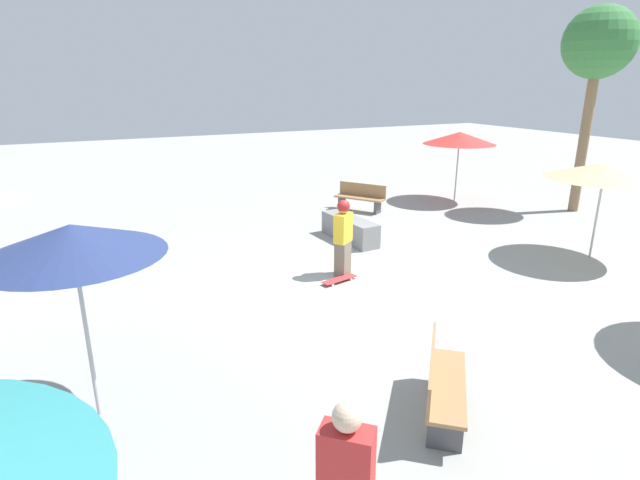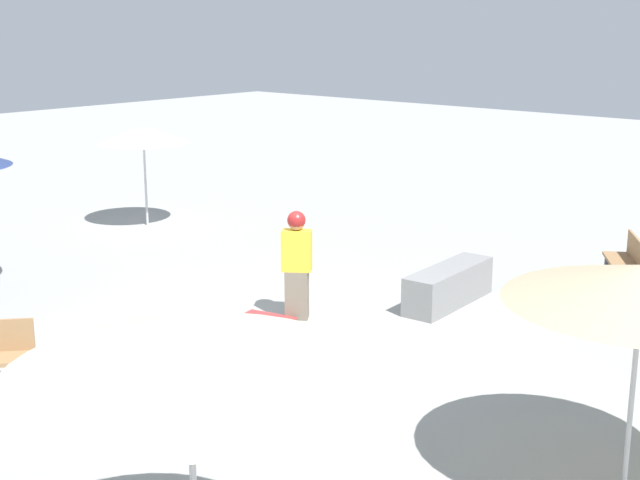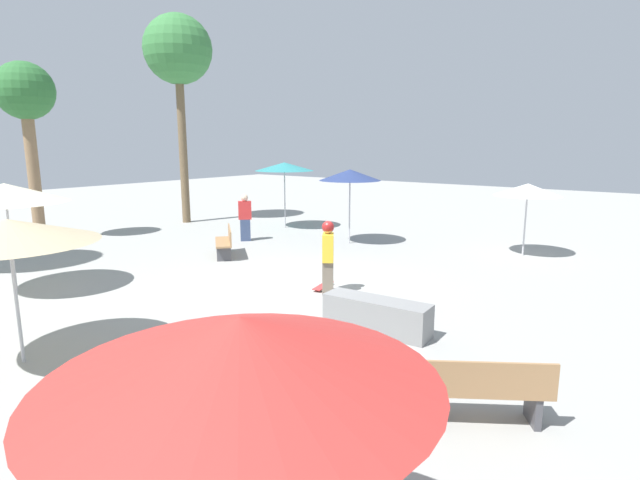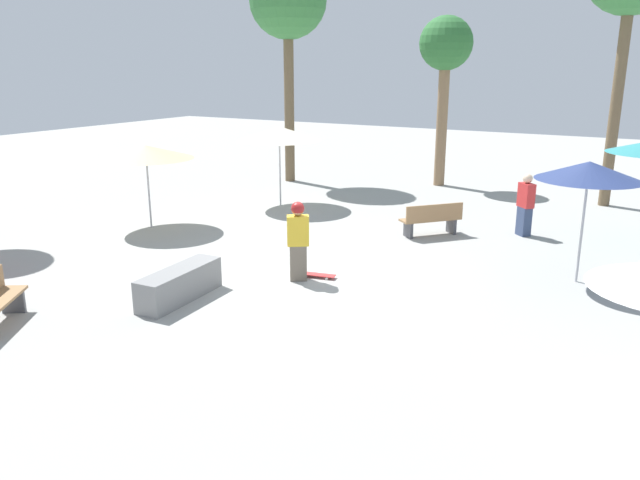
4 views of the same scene
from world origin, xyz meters
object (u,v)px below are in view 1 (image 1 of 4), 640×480
at_px(skater_main, 343,235).
at_px(bench_far, 442,384).
at_px(shade_umbrella_tan, 605,171).
at_px(shade_umbrella_navy, 72,240).
at_px(palm_tree_far_back, 599,47).
at_px(concrete_ledge, 350,229).
at_px(shade_umbrella_red, 459,138).
at_px(bench_near, 360,197).
at_px(skateboard, 339,279).

distance_m(skater_main, bench_far, 4.76).
bearing_deg(shade_umbrella_tan, shade_umbrella_navy, -84.07).
height_order(shade_umbrella_navy, palm_tree_far_back, palm_tree_far_back).
relative_size(concrete_ledge, shade_umbrella_red, 0.83).
bearing_deg(concrete_ledge, shade_umbrella_navy, -52.80).
xyz_separation_m(skater_main, bench_near, (-4.56, 3.16, -0.45)).
xyz_separation_m(shade_umbrella_tan, shade_umbrella_navy, (1.10, -10.63, 0.23)).
bearing_deg(palm_tree_far_back, bench_far, -59.34).
xyz_separation_m(bench_near, shade_umbrella_navy, (7.29, -8.10, 1.84)).
relative_size(skater_main, shade_umbrella_red, 0.68).
height_order(bench_far, shade_umbrella_tan, shade_umbrella_tan).
bearing_deg(shade_umbrella_navy, skater_main, 118.86).
distance_m(skater_main, skateboard, 0.91).
bearing_deg(bench_far, shade_umbrella_tan, 154.24).
bearing_deg(skateboard, bench_near, -137.03).
relative_size(skateboard, shade_umbrella_red, 0.35).
xyz_separation_m(concrete_ledge, shade_umbrella_navy, (4.77, -6.28, 1.97)).
relative_size(bench_near, palm_tree_far_back, 0.26).
bearing_deg(shade_umbrella_navy, palm_tree_far_back, 106.83).
bearing_deg(shade_umbrella_red, palm_tree_far_back, 41.86).
bearing_deg(skateboard, bench_far, 65.89).
bearing_deg(bench_far, shade_umbrella_navy, -75.45).
height_order(bench_near, shade_umbrella_tan, shade_umbrella_tan).
distance_m(shade_umbrella_red, palm_tree_far_back, 4.59).
relative_size(shade_umbrella_navy, palm_tree_far_back, 0.41).
bearing_deg(concrete_ledge, shade_umbrella_red, 112.56).
height_order(shade_umbrella_red, shade_umbrella_navy, shade_umbrella_navy).
height_order(skater_main, bench_far, skater_main).
bearing_deg(shade_umbrella_tan, bench_far, -66.54).
relative_size(shade_umbrella_tan, shade_umbrella_navy, 1.02).
distance_m(bench_far, shade_umbrella_navy, 4.61).
bearing_deg(skater_main, palm_tree_far_back, 154.92).
distance_m(shade_umbrella_tan, shade_umbrella_red, 6.01).
relative_size(concrete_ledge, shade_umbrella_navy, 0.80).
height_order(concrete_ledge, bench_near, bench_near).
height_order(bench_far, shade_umbrella_navy, shade_umbrella_navy).
relative_size(bench_far, shade_umbrella_tan, 0.60).
bearing_deg(concrete_ledge, bench_near, 144.12).
bearing_deg(shade_umbrella_navy, skateboard, 117.18).
bearing_deg(skater_main, bench_near, -159.38).
height_order(skateboard, bench_far, bench_far).
xyz_separation_m(skateboard, palm_tree_far_back, (-1.87, 9.46, 4.81)).
height_order(skater_main, shade_umbrella_tan, shade_umbrella_tan).
distance_m(bench_near, palm_tree_far_back, 8.09).
distance_m(skateboard, bench_near, 5.96).
bearing_deg(shade_umbrella_tan, skater_main, -105.90).
bearing_deg(shade_umbrella_tan, skateboard, -102.44).
relative_size(skater_main, skateboard, 1.98).
relative_size(bench_near, shade_umbrella_navy, 0.64).
height_order(concrete_ledge, shade_umbrella_tan, shade_umbrella_tan).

